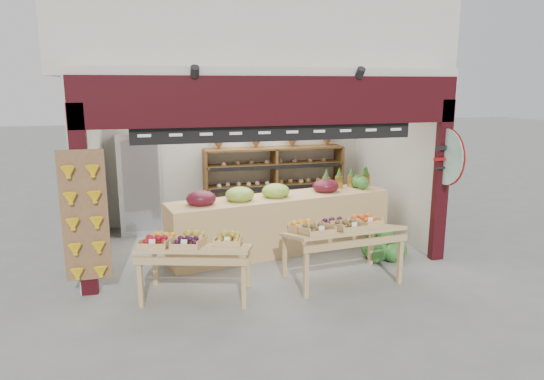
{
  "coord_description": "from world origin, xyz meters",
  "views": [
    {
      "loc": [
        -1.89,
        -7.85,
        2.88
      ],
      "look_at": [
        0.12,
        -0.2,
        1.15
      ],
      "focal_mm": 32.0,
      "sensor_mm": 36.0,
      "label": 1
    }
  ],
  "objects": [
    {
      "name": "back_shelving",
      "position": [
        0.73,
        1.95,
        1.11
      ],
      "size": [
        2.99,
        0.49,
        1.85
      ],
      "color": "brown",
      "rests_on": "ground"
    },
    {
      "name": "watermelon_pile",
      "position": [
        1.92,
        -0.76,
        0.21
      ],
      "size": [
        0.81,
        0.76,
        0.58
      ],
      "color": "#20511B",
      "rests_on": "ground"
    },
    {
      "name": "display_table_left",
      "position": [
        -1.39,
        -1.47,
        0.74
      ],
      "size": [
        1.66,
        1.22,
        0.96
      ],
      "color": "tan",
      "rests_on": "ground"
    },
    {
      "name": "shop_structure",
      "position": [
        0.0,
        1.61,
        3.92
      ],
      "size": [
        6.36,
        5.12,
        5.4
      ],
      "color": "beige",
      "rests_on": "ground"
    },
    {
      "name": "gift_sign",
      "position": [
        2.75,
        -1.15,
        1.75
      ],
      "size": [
        0.04,
        0.93,
        0.92
      ],
      "color": "silver",
      "rests_on": "ground"
    },
    {
      "name": "ground",
      "position": [
        0.0,
        0.0,
        0.0
      ],
      "size": [
        60.0,
        60.0,
        0.0
      ],
      "primitive_type": "plane",
      "color": "slate",
      "rests_on": "ground"
    },
    {
      "name": "display_table_right",
      "position": [
        0.78,
        -1.48,
        0.8
      ],
      "size": [
        1.71,
        1.06,
        1.04
      ],
      "color": "tan",
      "rests_on": "ground"
    },
    {
      "name": "cardboard_stack",
      "position": [
        -1.02,
        0.51,
        0.21
      ],
      "size": [
        1.02,
        0.73,
        0.59
      ],
      "color": "beige",
      "rests_on": "ground"
    },
    {
      "name": "banana_board",
      "position": [
        -2.73,
        -1.17,
        1.12
      ],
      "size": [
        0.6,
        0.15,
        1.8
      ],
      "color": "brown",
      "rests_on": "ground"
    },
    {
      "name": "refrigerator",
      "position": [
        -2.01,
        1.81,
        0.99
      ],
      "size": [
        0.84,
        0.84,
        1.98
      ],
      "primitive_type": "cube",
      "rotation": [
        0.0,
        0.0,
        -0.09
      ],
      "color": "silver",
      "rests_on": "ground"
    },
    {
      "name": "mid_counter",
      "position": [
        0.32,
        -0.01,
        0.54
      ],
      "size": [
        4.04,
        1.45,
        1.22
      ],
      "color": "tan",
      "rests_on": "ground"
    }
  ]
}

